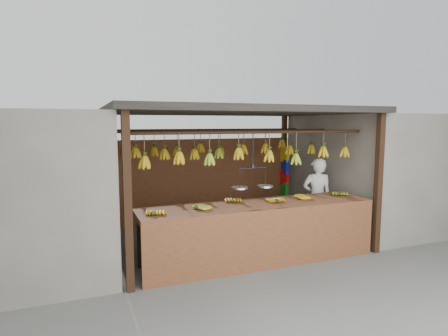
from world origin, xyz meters
name	(u,v)px	position (x,y,z in m)	size (l,w,h in m)	color
ground	(230,240)	(0.00, 0.00, 0.00)	(80.00, 80.00, 0.00)	#5B5B57
stall	(223,132)	(0.00, 0.33, 1.97)	(4.30, 3.30, 2.40)	black
neighbor_left	(2,191)	(-3.60, 0.00, 1.15)	(3.00, 3.00, 2.30)	slate
neighbor_right	(384,169)	(3.60, 0.00, 1.15)	(3.00, 3.00, 2.30)	slate
counter	(261,218)	(0.01, -1.23, 0.71)	(3.72, 0.85, 0.96)	brown
hanging_bananas	(231,152)	(0.01, 0.00, 1.62)	(3.61, 2.24, 0.39)	#BA8E13
balance_scale	(253,184)	(-0.03, -1.00, 1.20)	(0.69, 0.27, 0.87)	black
vendor	(317,198)	(1.60, -0.41, 0.75)	(0.54, 0.36, 1.49)	white
bag_bundles	(285,172)	(1.94, 1.35, 1.00)	(0.08, 0.26, 1.16)	yellow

